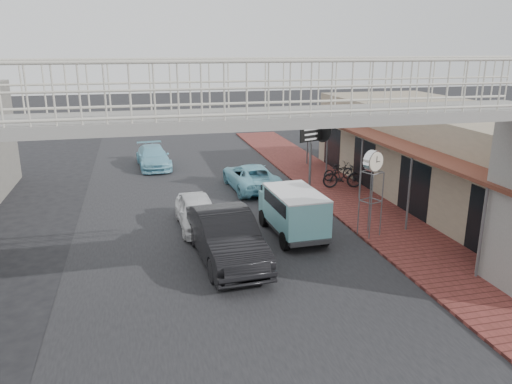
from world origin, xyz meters
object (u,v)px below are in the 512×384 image
angkot_curb (251,177)px  angkot_far (153,157)px  angkot_van (293,207)px  motorcycle_far (342,176)px  motorcycle_near (338,171)px  street_clock (373,165)px  white_hatchback (198,212)px  arrow_sign (325,129)px  dark_sedan (226,237)px

angkot_curb → angkot_far: (-4.33, 5.59, -0.01)m
angkot_van → motorcycle_far: (4.13, 5.19, -0.43)m
motorcycle_near → street_clock: bearing=154.3°
angkot_curb → street_clock: (2.67, -7.14, 2.05)m
street_clock → motorcycle_near: bearing=53.6°
white_hatchback → arrow_sign: 7.85m
dark_sedan → arrow_sign: 9.46m
white_hatchback → motorcycle_near: 9.16m
white_hatchback → angkot_curb: bearing=54.7°
angkot_van → street_clock: street_clock is taller
angkot_curb → arrow_sign: size_ratio=1.27×
white_hatchback → angkot_van: (3.22, -1.69, 0.47)m
motorcycle_far → angkot_curb: bearing=85.1°
motorcycle_far → street_clock: bearing=176.4°
dark_sedan → street_clock: size_ratio=1.59×
motorcycle_near → white_hatchback: bearing=111.3°
angkot_van → motorcycle_near: bearing=53.2°
motorcycle_far → arrow_sign: size_ratio=0.55×
angkot_van → street_clock: bearing=-19.1°
angkot_curb → motorcycle_near: 4.58m
motorcycle_far → angkot_van: bearing=152.3°
angkot_curb → motorcycle_near: (4.57, 0.25, -0.06)m
motorcycle_near → motorcycle_far: motorcycle_far is taller
motorcycle_near → street_clock: (-1.91, -7.38, 2.11)m
white_hatchback → angkot_far: 10.33m
white_hatchback → angkot_van: bearing=-29.0°
angkot_far → motorcycle_far: size_ratio=2.18×
arrow_sign → angkot_far: bearing=117.5°
white_hatchback → arrow_sign: bearing=29.0°
angkot_curb → angkot_far: angkot_curb is taller
motorcycle_far → arrow_sign: 2.39m
angkot_van → arrow_sign: size_ratio=1.04×
street_clock → arrow_sign: bearing=61.9°
arrow_sign → street_clock: bearing=-118.6°
angkot_van → motorcycle_far: angkot_van is taller
angkot_far → angkot_van: (4.40, -11.95, 0.50)m
angkot_far → angkot_van: angkot_van is taller
white_hatchback → arrow_sign: (6.50, 3.78, 2.26)m
dark_sedan → motorcycle_far: (6.85, 6.73, -0.14)m
dark_sedan → motorcycle_near: bearing=44.3°
street_clock → arrow_sign: arrow_sign is taller
white_hatchback → angkot_curb: size_ratio=0.84×
angkot_curb → angkot_van: angkot_van is taller
dark_sedan → angkot_curb: 8.34m
dark_sedan → angkot_curb: bearing=67.4°
angkot_far → arrow_sign: (7.68, -6.48, 2.29)m
angkot_curb → angkot_far: size_ratio=1.06×
street_clock → white_hatchback: bearing=135.1°
white_hatchback → angkot_van: size_ratio=1.02×
dark_sedan → motorcycle_near: size_ratio=2.89×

